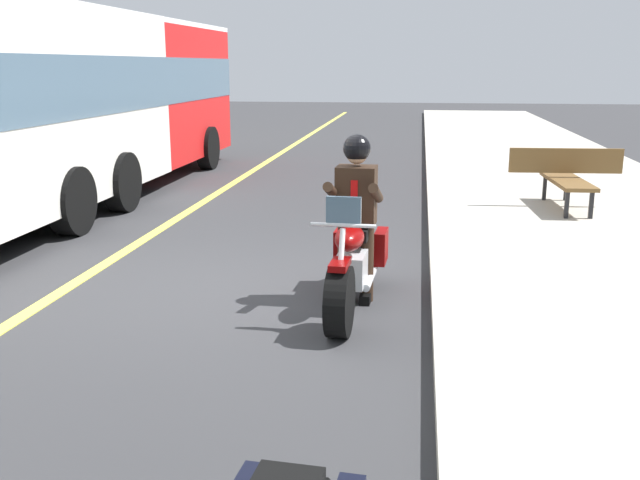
{
  "coord_description": "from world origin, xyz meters",
  "views": [
    {
      "loc": [
        7.21,
        1.83,
        2.42
      ],
      "look_at": [
        0.47,
        0.89,
        0.75
      ],
      "focal_mm": 40.26,
      "sensor_mm": 36.0,
      "label": 1
    }
  ],
  "objects": [
    {
      "name": "motorcycle_main",
      "position": [
        0.23,
        1.2,
        0.45
      ],
      "size": [
        2.22,
        0.65,
        1.26
      ],
      "color": "black",
      "rests_on": "ground_plane"
    },
    {
      "name": "ground_plane",
      "position": [
        0.0,
        0.0,
        0.0
      ],
      "size": [
        80.0,
        80.0,
        0.0
      ],
      "primitive_type": "plane",
      "color": "#333335"
    },
    {
      "name": "bench_sidewalk",
      "position": [
        -4.69,
        4.19,
        0.71
      ],
      "size": [
        1.83,
        1.8,
        0.95
      ],
      "color": "brown",
      "rests_on": "sidewalk_curb"
    },
    {
      "name": "rider_main",
      "position": [
        0.04,
        1.21,
        1.04
      ],
      "size": [
        0.64,
        0.57,
        1.74
      ],
      "color": "black",
      "rests_on": "ground_plane"
    },
    {
      "name": "lane_center_stripe",
      "position": [
        0.0,
        -2.0,
        0.01
      ],
      "size": [
        60.0,
        0.16,
        0.01
      ],
      "primitive_type": "cube",
      "color": "#E5DB4C",
      "rests_on": "ground_plane"
    },
    {
      "name": "bus_far",
      "position": [
        -5.6,
        -4.31,
        1.87
      ],
      "size": [
        11.05,
        2.7,
        3.3
      ],
      "color": "red",
      "rests_on": "ground_plane"
    }
  ]
}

